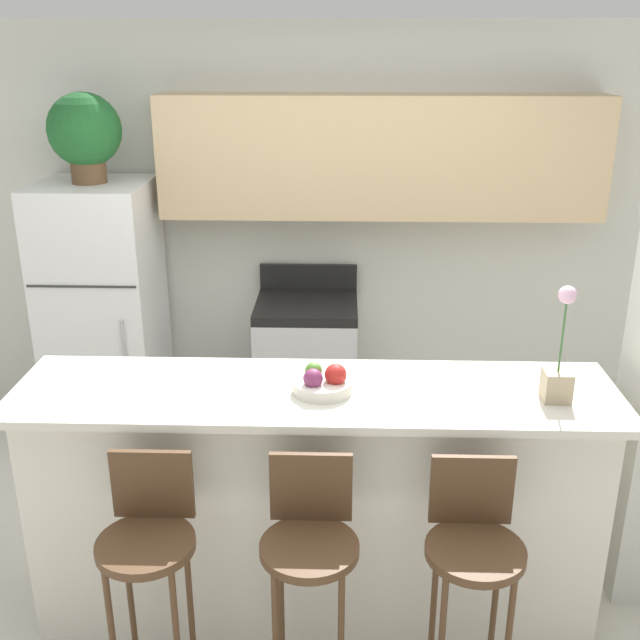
{
  "coord_description": "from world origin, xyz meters",
  "views": [
    {
      "loc": [
        0.11,
        -2.76,
        2.42
      ],
      "look_at": [
        0.0,
        0.67,
        1.14
      ],
      "focal_mm": 42.0,
      "sensor_mm": 36.0,
      "label": 1
    }
  ],
  "objects": [
    {
      "name": "stove_range",
      "position": [
        -0.11,
        1.6,
        0.46
      ],
      "size": [
        0.63,
        0.59,
        1.07
      ],
      "color": "silver",
      "rests_on": "ground_plane"
    },
    {
      "name": "refrigerator",
      "position": [
        -1.37,
        1.55,
        0.82
      ],
      "size": [
        0.66,
        0.69,
        1.65
      ],
      "color": "white",
      "rests_on": "ground_plane"
    },
    {
      "name": "bar_stool_right",
      "position": [
        0.59,
        -0.51,
        0.69
      ],
      "size": [
        0.36,
        0.36,
        1.02
      ],
      "color": "#4C331E",
      "rests_on": "ground_plane"
    },
    {
      "name": "trash_bin",
      "position": [
        -0.82,
        1.32,
        0.19
      ],
      "size": [
        0.28,
        0.28,
        0.38
      ],
      "color": "#59595B",
      "rests_on": "ground_plane"
    },
    {
      "name": "bar_stool_left",
      "position": [
        -0.59,
        -0.51,
        0.69
      ],
      "size": [
        0.36,
        0.36,
        1.02
      ],
      "color": "#4C331E",
      "rests_on": "ground_plane"
    },
    {
      "name": "orchid_vase",
      "position": [
        0.96,
        -0.06,
        1.22
      ],
      "size": [
        0.11,
        0.11,
        0.47
      ],
      "color": "tan",
      "rests_on": "counter_bar"
    },
    {
      "name": "bar_stool_mid",
      "position": [
        0.0,
        -0.51,
        0.69
      ],
      "size": [
        0.36,
        0.36,
        1.02
      ],
      "color": "#4C331E",
      "rests_on": "ground_plane"
    },
    {
      "name": "ground_plane",
      "position": [
        0.0,
        0.0,
        0.0
      ],
      "size": [
        14.0,
        14.0,
        0.0
      ],
      "primitive_type": "plane",
      "color": "beige"
    },
    {
      "name": "potted_plant_on_fridge",
      "position": [
        -1.37,
        1.55,
        1.93
      ],
      "size": [
        0.42,
        0.42,
        0.51
      ],
      "color": "brown",
      "rests_on": "refrigerator"
    },
    {
      "name": "counter_bar",
      "position": [
        0.0,
        0.0,
        0.55
      ],
      "size": [
        2.49,
        0.63,
        1.09
      ],
      "color": "silver",
      "rests_on": "ground_plane"
    },
    {
      "name": "fruit_bowl",
      "position": [
        0.03,
        -0.02,
        1.13
      ],
      "size": [
        0.24,
        0.24,
        0.12
      ],
      "color": "silver",
      "rests_on": "counter_bar"
    },
    {
      "name": "wall_back",
      "position": [
        0.13,
        1.87,
        1.48
      ],
      "size": [
        5.6,
        0.38,
        2.55
      ],
      "color": "silver",
      "rests_on": "ground_plane"
    }
  ]
}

